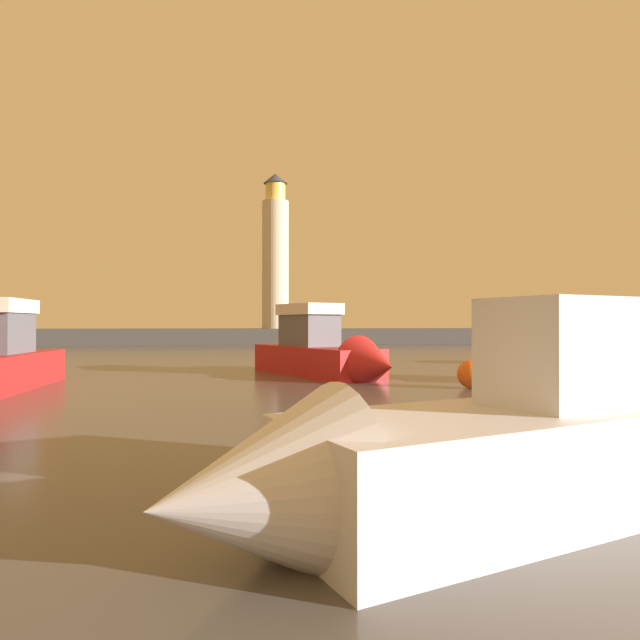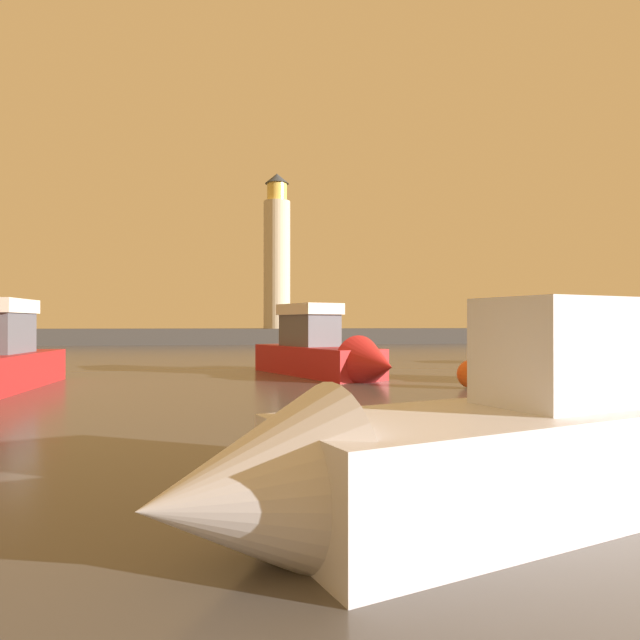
{
  "view_description": "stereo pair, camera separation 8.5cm",
  "coord_description": "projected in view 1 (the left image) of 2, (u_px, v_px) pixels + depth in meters",
  "views": [
    {
      "loc": [
        -4.68,
        -0.96,
        2.11
      ],
      "look_at": [
        -1.76,
        19.37,
        2.22
      ],
      "focal_mm": 31.65,
      "sensor_mm": 36.0,
      "label": 1
    },
    {
      "loc": [
        -4.6,
        -0.98,
        2.11
      ],
      "look_at": [
        -1.76,
        19.37,
        2.22
      ],
      "focal_mm": 31.65,
      "sensor_mm": 36.0,
      "label": 2
    }
  ],
  "objects": [
    {
      "name": "motorboat_1",
      "position": [
        327.0,
        353.0,
        22.21
      ],
      "size": [
        5.3,
        8.54,
        3.31
      ],
      "color": "#B21E1E",
      "rests_on": "ground_plane"
    },
    {
      "name": "motorboat_4",
      "position": [
        497.0,
        447.0,
        6.07
      ],
      "size": [
        7.94,
        4.33,
        2.7
      ],
      "color": "silver",
      "rests_on": "ground_plane"
    },
    {
      "name": "breakwater",
      "position": [
        286.0,
        336.0,
        57.5
      ],
      "size": [
        81.02,
        4.41,
        1.55
      ],
      "primitive_type": "cube",
      "color": "#423F3D",
      "rests_on": "ground_plane"
    },
    {
      "name": "ground_plane",
      "position": [
        329.0,
        363.0,
        29.55
      ],
      "size": [
        220.0,
        220.0,
        0.0
      ],
      "primitive_type": "plane",
      "color": "#4C4742"
    },
    {
      "name": "motorboat_0",
      "position": [
        638.0,
        349.0,
        19.29
      ],
      "size": [
        8.84,
        5.19,
        4.48
      ],
      "color": "#1E284C",
      "rests_on": "ground_plane"
    },
    {
      "name": "lighthouse",
      "position": [
        275.0,
        255.0,
        57.4
      ],
      "size": [
        2.7,
        2.7,
        15.83
      ],
      "color": "beige",
      "rests_on": "breakwater"
    },
    {
      "name": "motorboat_6",
      "position": [
        601.0,
        349.0,
        27.6
      ],
      "size": [
        6.13,
        2.24,
        2.9
      ],
      "color": "white",
      "rests_on": "ground_plane"
    },
    {
      "name": "mooring_buoy",
      "position": [
        471.0,
        374.0,
        18.2
      ],
      "size": [
        0.92,
        0.92,
        0.92
      ],
      "primitive_type": "sphere",
      "color": "#EA5919",
      "rests_on": "ground_plane"
    }
  ]
}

